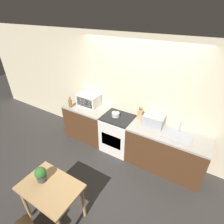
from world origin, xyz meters
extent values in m
plane|color=#33302D|center=(0.00, 0.00, 0.00)|extent=(16.00, 16.00, 0.00)
cube|color=beige|center=(0.00, 1.21, 1.30)|extent=(10.00, 0.06, 2.60)
cube|color=#4C2D19|center=(-1.12, 0.87, 0.43)|extent=(1.09, 0.62, 0.86)
cube|color=#9E998E|center=(-1.12, 0.87, 0.88)|extent=(1.09, 0.62, 0.04)
cube|color=#4C2D19|center=(0.89, 0.87, 0.43)|extent=(1.56, 0.62, 0.86)
cube|color=#9E998E|center=(0.89, 0.87, 0.88)|extent=(1.56, 0.62, 0.04)
cube|color=silver|center=(-0.24, 0.87, 0.43)|extent=(0.68, 0.62, 0.86)
cube|color=black|center=(-0.24, 0.87, 0.88)|extent=(0.66, 0.57, 0.04)
cube|color=black|center=(-0.24, 0.56, 0.43)|extent=(0.49, 0.02, 0.32)
cylinder|color=#B7B7BC|center=(-0.30, 0.87, 0.95)|extent=(0.18, 0.18, 0.09)
cone|color=#B7B7BC|center=(-0.30, 0.87, 1.02)|extent=(0.17, 0.17, 0.04)
sphere|color=black|center=(-0.30, 0.87, 1.05)|extent=(0.03, 0.03, 0.03)
cube|color=silver|center=(-1.13, 0.98, 1.04)|extent=(0.52, 0.35, 0.29)
cube|color=black|center=(-1.13, 0.81, 1.04)|extent=(0.46, 0.01, 0.23)
cylinder|color=olive|center=(-1.45, 0.66, 1.00)|extent=(0.09, 0.09, 0.20)
cylinder|color=olive|center=(-1.45, 0.66, 1.14)|extent=(0.03, 0.03, 0.08)
cube|color=tan|center=(0.21, 1.03, 1.01)|extent=(0.11, 0.07, 0.23)
cylinder|color=black|center=(0.18, 1.03, 1.16)|extent=(0.01, 0.01, 0.07)
cylinder|color=black|center=(0.21, 1.03, 1.16)|extent=(0.01, 0.01, 0.07)
cylinder|color=black|center=(0.24, 1.03, 1.16)|extent=(0.01, 0.01, 0.07)
cube|color=#999BA0|center=(0.53, 1.00, 1.01)|extent=(0.42, 0.31, 0.21)
cube|color=black|center=(0.53, 0.85, 1.01)|extent=(0.37, 0.01, 0.17)
cube|color=#999BA0|center=(1.05, 0.87, 0.91)|extent=(0.52, 0.37, 0.02)
cylinder|color=#999BA0|center=(1.05, 1.00, 1.03)|extent=(0.03, 0.03, 0.22)
cube|color=tan|center=(-0.26, -1.09, 0.74)|extent=(0.89, 0.60, 0.04)
cylinder|color=tan|center=(-0.65, -1.33, 0.36)|extent=(0.05, 0.05, 0.72)
cylinder|color=tan|center=(-0.65, -0.85, 0.36)|extent=(0.05, 0.05, 0.72)
cylinder|color=tan|center=(0.12, -0.85, 0.36)|extent=(0.05, 0.05, 0.72)
cylinder|color=#424247|center=(-0.44, -1.07, 0.81)|extent=(0.14, 0.14, 0.09)
sphere|color=#2D6B28|center=(-0.44, -1.07, 0.92)|extent=(0.17, 0.17, 0.17)
camera|label=1|loc=(1.34, -2.00, 2.98)|focal=28.00mm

